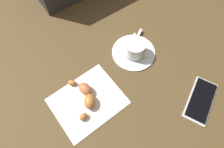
{
  "coord_description": "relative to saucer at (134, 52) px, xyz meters",
  "views": [
    {
      "loc": [
        -0.11,
        -0.23,
        0.54
      ],
      "look_at": [
        0.02,
        0.01,
        0.01
      ],
      "focal_mm": 31.3,
      "sensor_mm": 36.0,
      "label": 1
    }
  ],
  "objects": [
    {
      "name": "saucer",
      "position": [
        0.0,
        0.0,
        0.0
      ],
      "size": [
        0.14,
        0.14,
        0.01
      ],
      "primitive_type": "cylinder",
      "color": "silver",
      "rests_on": "ground"
    },
    {
      "name": "croissant",
      "position": [
        -0.2,
        -0.06,
        0.01
      ],
      "size": [
        0.07,
        0.14,
        0.03
      ],
      "color": "#AA5F2F",
      "rests_on": "napkin"
    },
    {
      "name": "napkin",
      "position": [
        -0.21,
        -0.08,
        -0.0
      ],
      "size": [
        0.22,
        0.19,
        0.0
      ],
      "primitive_type": "cube",
      "rotation": [
        0.0,
        0.0,
        0.15
      ],
      "color": "silver",
      "rests_on": "ground"
    },
    {
      "name": "cell_phone",
      "position": [
        0.08,
        -0.24,
        -0.0
      ],
      "size": [
        0.15,
        0.13,
        0.01
      ],
      "color": "#BABDC0",
      "rests_on": "ground"
    },
    {
      "name": "teaspoon",
      "position": [
        0.0,
        0.01,
        0.01
      ],
      "size": [
        0.11,
        0.09,
        0.01
      ],
      "color": "silver",
      "rests_on": "saucer"
    },
    {
      "name": "sugar_packet",
      "position": [
        0.03,
        -0.0,
        0.01
      ],
      "size": [
        0.04,
        0.07,
        0.01
      ],
      "primitive_type": "cube",
      "rotation": [
        0.0,
        0.0,
        7.57
      ],
      "color": "beige",
      "rests_on": "saucer"
    },
    {
      "name": "espresso_cup",
      "position": [
        -0.0,
        -0.0,
        0.03
      ],
      "size": [
        0.06,
        0.08,
        0.05
      ],
      "color": "silver",
      "rests_on": "saucer"
    },
    {
      "name": "ground_plane",
      "position": [
        -0.12,
        -0.05,
        -0.0
      ],
      "size": [
        1.8,
        1.8,
        0.0
      ],
      "primitive_type": "plane",
      "color": "#4B391E"
    }
  ]
}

